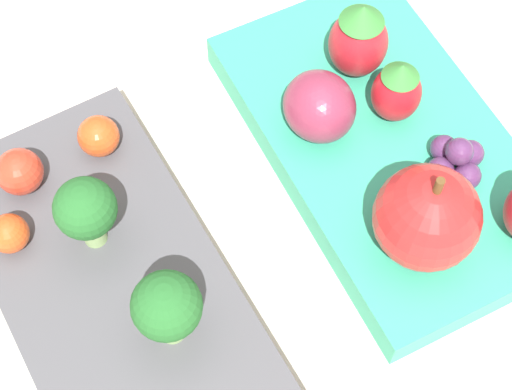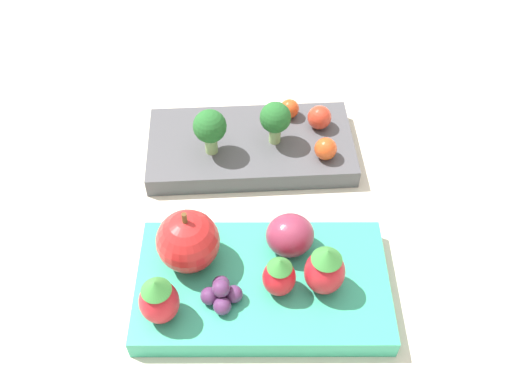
# 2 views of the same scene
# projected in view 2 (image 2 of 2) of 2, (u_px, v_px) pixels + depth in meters

# --- Properties ---
(ground_plane) EXTENTS (4.00, 4.00, 0.00)m
(ground_plane) POSITION_uv_depth(u_px,v_px,m) (266.00, 212.00, 0.55)
(ground_plane) COLOR beige
(bento_box_savoury) EXTENTS (0.21, 0.11, 0.02)m
(bento_box_savoury) POSITION_uv_depth(u_px,v_px,m) (251.00, 147.00, 0.59)
(bento_box_savoury) COLOR #4C4C51
(bento_box_savoury) RESTS_ON ground_plane
(bento_box_fruit) EXTENTS (0.22, 0.14, 0.02)m
(bento_box_fruit) POSITION_uv_depth(u_px,v_px,m) (262.00, 285.00, 0.48)
(bento_box_fruit) COLOR #33A87F
(bento_box_fruit) RESTS_ON ground_plane
(broccoli_floret_0) EXTENTS (0.03, 0.03, 0.05)m
(broccoli_floret_0) POSITION_uv_depth(u_px,v_px,m) (210.00, 128.00, 0.55)
(broccoli_floret_0) COLOR #93B770
(broccoli_floret_0) RESTS_ON bento_box_savoury
(broccoli_floret_1) EXTENTS (0.03, 0.03, 0.05)m
(broccoli_floret_1) POSITION_uv_depth(u_px,v_px,m) (275.00, 119.00, 0.56)
(broccoli_floret_1) COLOR #93B770
(broccoli_floret_1) RESTS_ON bento_box_savoury
(cherry_tomato_0) EXTENTS (0.02, 0.02, 0.02)m
(cherry_tomato_0) POSITION_uv_depth(u_px,v_px,m) (326.00, 149.00, 0.56)
(cherry_tomato_0) COLOR #DB4C1E
(cherry_tomato_0) RESTS_ON bento_box_savoury
(cherry_tomato_1) EXTENTS (0.02, 0.02, 0.02)m
(cherry_tomato_1) POSITION_uv_depth(u_px,v_px,m) (319.00, 117.00, 0.59)
(cherry_tomato_1) COLOR red
(cherry_tomato_1) RESTS_ON bento_box_savoury
(cherry_tomato_2) EXTENTS (0.02, 0.02, 0.02)m
(cherry_tomato_2) POSITION_uv_depth(u_px,v_px,m) (289.00, 109.00, 0.60)
(cherry_tomato_2) COLOR #DB4C1E
(cherry_tomato_2) RESTS_ON bento_box_savoury
(apple) EXTENTS (0.05, 0.05, 0.06)m
(apple) POSITION_uv_depth(u_px,v_px,m) (188.00, 241.00, 0.47)
(apple) COLOR red
(apple) RESTS_ON bento_box_fruit
(strawberry_0) EXTENTS (0.03, 0.03, 0.05)m
(strawberry_0) POSITION_uv_depth(u_px,v_px,m) (325.00, 270.00, 0.45)
(strawberry_0) COLOR red
(strawberry_0) RESTS_ON bento_box_fruit
(strawberry_1) EXTENTS (0.03, 0.03, 0.04)m
(strawberry_1) POSITION_uv_depth(u_px,v_px,m) (273.00, 276.00, 0.45)
(strawberry_1) COLOR red
(strawberry_1) RESTS_ON bento_box_fruit
(strawberry_2) EXTENTS (0.03, 0.03, 0.05)m
(strawberry_2) POSITION_uv_depth(u_px,v_px,m) (159.00, 300.00, 0.44)
(strawberry_2) COLOR red
(strawberry_2) RESTS_ON bento_box_fruit
(plum) EXTENTS (0.04, 0.04, 0.04)m
(plum) POSITION_uv_depth(u_px,v_px,m) (290.00, 235.00, 0.48)
(plum) COLOR #892D47
(plum) RESTS_ON bento_box_fruit
(grape_cluster) EXTENTS (0.03, 0.03, 0.02)m
(grape_cluster) POSITION_uv_depth(u_px,v_px,m) (222.00, 294.00, 0.45)
(grape_cluster) COLOR #562D5B
(grape_cluster) RESTS_ON bento_box_fruit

